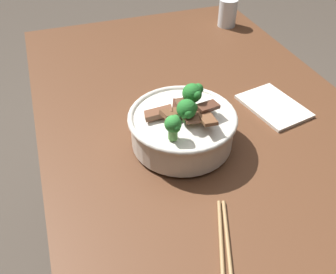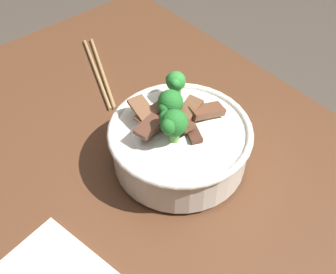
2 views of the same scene
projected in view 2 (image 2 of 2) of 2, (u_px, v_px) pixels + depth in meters
dining_table at (178, 271)px, 0.75m from camera, size 1.22×0.77×0.78m
rice_bowl at (180, 140)px, 0.70m from camera, size 0.23×0.23×0.14m
chopsticks_pair at (99, 72)px, 0.91m from camera, size 0.23×0.11×0.01m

